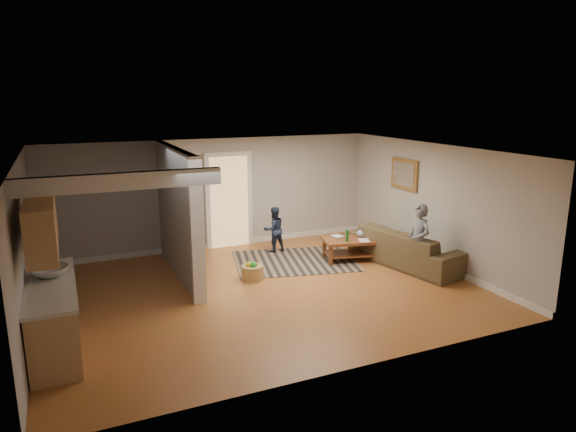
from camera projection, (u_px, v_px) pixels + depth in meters
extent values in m
plane|color=#986326|center=(264.00, 290.00, 9.27)|extent=(7.50, 7.50, 0.00)
cube|color=#A3A09C|center=(215.00, 194.00, 11.65)|extent=(7.50, 0.04, 2.50)
cube|color=#A3A09C|center=(24.00, 249.00, 7.50)|extent=(0.04, 6.00, 2.50)
cube|color=#A3A09C|center=(434.00, 205.00, 10.46)|extent=(0.04, 6.00, 2.50)
cube|color=white|center=(262.00, 152.00, 8.69)|extent=(7.50, 6.00, 0.04)
cube|color=#A3A09C|center=(177.00, 213.00, 9.80)|extent=(0.15, 3.10, 2.50)
cube|color=white|center=(197.00, 232.00, 8.42)|extent=(0.22, 0.10, 2.50)
cube|color=white|center=(217.00, 244.00, 11.90)|extent=(7.50, 0.04, 0.12)
cube|color=white|center=(429.00, 261.00, 10.73)|extent=(0.04, 6.00, 0.12)
cube|color=#D8B272|center=(229.00, 202.00, 11.76)|extent=(0.90, 0.06, 2.10)
cube|color=tan|center=(54.00, 317.00, 7.10)|extent=(0.60, 2.20, 0.90)
cube|color=beige|center=(50.00, 285.00, 6.99)|extent=(0.64, 2.24, 0.05)
cube|color=tan|center=(42.00, 223.00, 6.78)|extent=(0.35, 2.00, 0.70)
imported|color=silver|center=(50.00, 276.00, 7.25)|extent=(0.54, 0.54, 0.19)
cube|color=black|center=(188.00, 187.00, 9.11)|extent=(0.03, 0.40, 0.34)
cube|color=black|center=(182.00, 183.00, 9.56)|extent=(0.03, 0.40, 0.34)
cube|color=black|center=(176.00, 179.00, 10.00)|extent=(0.03, 0.40, 0.34)
cube|color=olive|center=(404.00, 174.00, 11.22)|extent=(0.04, 0.90, 0.68)
cube|color=black|center=(295.00, 261.00, 10.89)|extent=(2.87, 2.36, 0.01)
imported|color=#4B4425|center=(406.00, 264.00, 10.70)|extent=(1.49, 2.72, 0.75)
cube|color=maroon|center=(352.00, 240.00, 10.89)|extent=(1.32, 0.96, 0.06)
cube|color=silver|center=(352.00, 240.00, 10.89)|extent=(0.82, 0.58, 0.02)
cube|color=maroon|center=(351.00, 253.00, 10.95)|extent=(1.20, 0.84, 0.03)
cube|color=maroon|center=(331.00, 255.00, 10.58)|extent=(0.08, 0.08, 0.44)
cube|color=maroon|center=(379.00, 253.00, 10.76)|extent=(0.08, 0.08, 0.44)
cube|color=maroon|center=(324.00, 248.00, 11.11)|extent=(0.08, 0.08, 0.44)
cube|color=maroon|center=(371.00, 245.00, 11.29)|extent=(0.08, 0.08, 0.44)
imported|color=#284894|center=(361.00, 237.00, 11.04)|extent=(0.24, 0.24, 0.21)
cylinder|color=#135518|center=(347.00, 236.00, 10.69)|extent=(0.07, 0.07, 0.24)
imported|color=#998C4C|center=(334.00, 237.00, 10.99)|extent=(0.20, 0.27, 0.02)
imported|color=#66594C|center=(359.00, 241.00, 10.71)|extent=(0.31, 0.35, 0.02)
cube|color=maroon|center=(192.00, 241.00, 9.99)|extent=(0.59, 1.14, 0.05)
cube|color=maroon|center=(193.00, 256.00, 10.06)|extent=(0.53, 1.04, 0.03)
cylinder|color=maroon|center=(187.00, 265.00, 9.59)|extent=(0.05, 0.05, 0.67)
cylinder|color=maroon|center=(185.00, 251.00, 10.48)|extent=(0.05, 0.05, 0.67)
cylinder|color=maroon|center=(201.00, 264.00, 9.66)|extent=(0.05, 0.05, 0.67)
cylinder|color=maroon|center=(198.00, 250.00, 10.54)|extent=(0.05, 0.05, 0.67)
imported|color=black|center=(193.00, 240.00, 9.99)|extent=(0.27, 0.88, 0.50)
cylinder|color=white|center=(198.00, 242.00, 9.61)|extent=(0.09, 0.09, 0.16)
cube|color=black|center=(194.00, 252.00, 9.66)|extent=(0.13, 0.13, 1.11)
cube|color=black|center=(176.00, 235.00, 11.17)|extent=(0.12, 0.12, 0.92)
cylinder|color=olive|center=(253.00, 273.00, 9.79)|extent=(0.42, 0.42, 0.28)
sphere|color=red|center=(255.00, 265.00, 9.81)|extent=(0.13, 0.13, 0.13)
sphere|color=gold|center=(249.00, 265.00, 9.74)|extent=(0.13, 0.13, 0.13)
sphere|color=green|center=(253.00, 265.00, 9.70)|extent=(0.13, 0.13, 0.13)
imported|color=slate|center=(416.00, 276.00, 10.01)|extent=(0.38, 0.54, 1.43)
imported|color=#1C243B|center=(274.00, 252.00, 11.56)|extent=(0.53, 0.43, 1.03)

